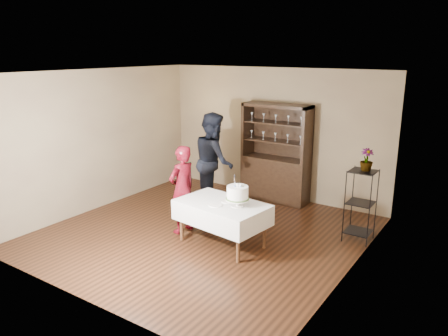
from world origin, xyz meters
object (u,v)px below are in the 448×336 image
(woman, at_px, (182,189))
(man, at_px, (214,161))
(cake, at_px, (237,194))
(potted_plant, at_px, (367,160))
(plant_etagere, at_px, (361,203))
(cake_table, at_px, (222,213))
(china_hutch, at_px, (276,169))

(woman, xyz_separation_m, man, (-0.25, 1.28, 0.19))
(cake, distance_m, potted_plant, 2.12)
(plant_etagere, distance_m, woman, 2.94)
(cake, bearing_deg, woman, 177.23)
(cake_table, bearing_deg, man, 129.36)
(man, relative_size, cake, 3.73)
(cake_table, bearing_deg, plant_etagere, 37.66)
(plant_etagere, xyz_separation_m, cake_table, (-1.78, -1.37, -0.11))
(china_hutch, xyz_separation_m, cake_table, (0.30, -2.43, -0.12))
(cake_table, distance_m, potted_plant, 2.43)
(man, xyz_separation_m, potted_plant, (2.90, 0.07, 0.42))
(cake_table, height_order, cake, cake)
(woman, xyz_separation_m, potted_plant, (2.66, 1.35, 0.61))
(man, distance_m, potted_plant, 2.93)
(china_hutch, xyz_separation_m, cake, (0.59, -2.43, 0.25))
(potted_plant, bearing_deg, man, -178.71)
(china_hutch, distance_m, man, 1.38)
(china_hutch, height_order, man, china_hutch)
(plant_etagere, relative_size, cake_table, 0.79)
(cake, bearing_deg, china_hutch, 103.62)
(plant_etagere, xyz_separation_m, cake, (-1.49, -1.38, 0.26))
(woman, distance_m, cake, 1.15)
(china_hutch, xyz_separation_m, woman, (-0.55, -2.37, 0.09))
(potted_plant, bearing_deg, plant_etagere, -136.48)
(woman, height_order, man, man)
(cake_table, bearing_deg, woman, 176.52)
(woman, bearing_deg, potted_plant, 124.72)
(cake_table, height_order, potted_plant, potted_plant)
(cake_table, bearing_deg, potted_plant, 37.76)
(china_hutch, height_order, cake_table, china_hutch)
(cake_table, relative_size, cake, 2.98)
(cake, bearing_deg, cake_table, 179.33)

